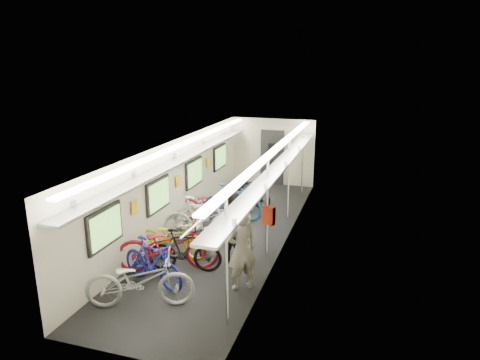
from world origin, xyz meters
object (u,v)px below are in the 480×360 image
Objects in this scene: backpack at (268,215)px; passenger_mid at (235,227)px; bicycle_0 at (140,280)px; bicycle_1 at (152,262)px; passenger_near at (242,250)px.

passenger_mid is at bearing 175.84° from backpack.
bicycle_1 is (-0.16, 0.77, -0.03)m from bicycle_0.
backpack is at bearing -40.10° from bicycle_1.
bicycle_0 is at bearing -120.39° from backpack.
passenger_mid is at bearing -46.84° from bicycle_0.
passenger_mid reaches higher than bicycle_0.
bicycle_0 is 2.86m from backpack.
passenger_near is at bearing -97.72° from backpack.
passenger_near reaches higher than bicycle_0.
bicycle_1 is 2.53m from backpack.
passenger_near is at bearing -58.12° from bicycle_1.
bicycle_1 is at bearing 68.98° from passenger_mid.
passenger_near is (1.75, 0.39, 0.34)m from bicycle_1.
bicycle_1 is 1.97m from passenger_mid.
passenger_mid is 0.97m from backpack.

